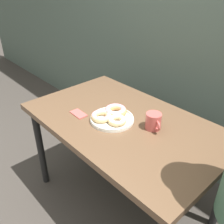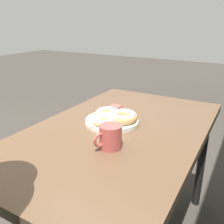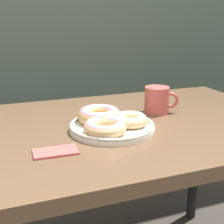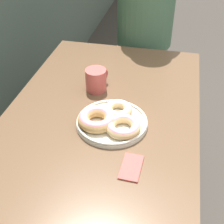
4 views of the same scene
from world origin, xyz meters
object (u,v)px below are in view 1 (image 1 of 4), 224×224
coffee_mug (154,121)px  napkin (79,114)px  dining_table (123,130)px  donut_plate (112,116)px

coffee_mug → napkin: size_ratio=1.03×
coffee_mug → dining_table: bearing=-160.9°
dining_table → donut_plate: (-0.05, -0.05, 0.10)m
donut_plate → coffee_mug: coffee_mug is taller
dining_table → napkin: (-0.24, -0.16, 0.08)m
coffee_mug → napkin: 0.48m
coffee_mug → napkin: bearing=-151.9°
donut_plate → napkin: donut_plate is taller
napkin → donut_plate: bearing=30.2°
donut_plate → coffee_mug: size_ratio=2.36×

